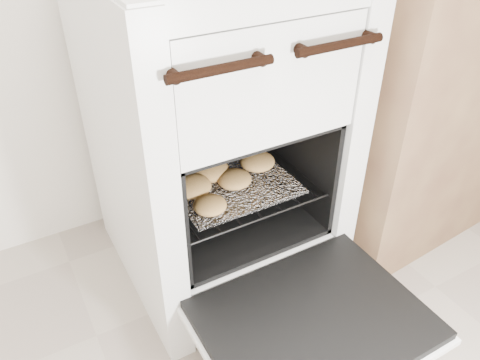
# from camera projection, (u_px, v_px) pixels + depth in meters

# --- Properties ---
(stove) EXTENTS (0.61, 0.68, 0.93)m
(stove) POSITION_uv_depth(u_px,v_px,m) (215.00, 141.00, 1.36)
(stove) COLOR silver
(stove) RESTS_ON ground
(oven_door) EXTENTS (0.55, 0.42, 0.04)m
(oven_door) POSITION_uv_depth(u_px,v_px,m) (313.00, 322.00, 1.14)
(oven_door) COLOR black
(oven_door) RESTS_ON stove
(oven_rack) EXTENTS (0.44, 0.42, 0.01)m
(oven_rack) POSITION_uv_depth(u_px,v_px,m) (227.00, 181.00, 1.37)
(oven_rack) COLOR black
(oven_rack) RESTS_ON stove
(foil_sheet) EXTENTS (0.34, 0.30, 0.01)m
(foil_sheet) POSITION_uv_depth(u_px,v_px,m) (230.00, 182.00, 1.35)
(foil_sheet) COLOR white
(foil_sheet) RESTS_ON oven_rack
(baked_rolls) EXTENTS (0.35, 0.33, 0.05)m
(baked_rolls) POSITION_uv_depth(u_px,v_px,m) (215.00, 174.00, 1.34)
(baked_rolls) COLOR tan
(baked_rolls) RESTS_ON foil_sheet
(counter) EXTENTS (0.93, 0.66, 0.89)m
(counter) POSITION_uv_depth(u_px,v_px,m) (416.00, 96.00, 1.66)
(counter) COLOR brown
(counter) RESTS_ON ground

